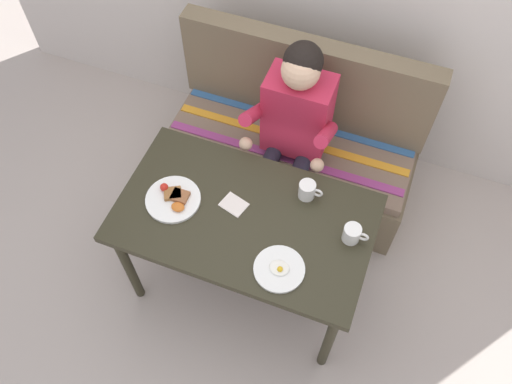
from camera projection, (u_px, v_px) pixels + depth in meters
name	position (u px, v px, depth m)	size (l,w,h in m)	color
ground_plane	(247.00, 280.00, 3.06)	(8.00, 8.00, 0.00)	#B3A49B
table	(245.00, 225.00, 2.52)	(1.20, 0.70, 0.73)	#2D291A
couch	(292.00, 148.00, 3.17)	(1.44, 0.56, 1.00)	brown
person	(293.00, 126.00, 2.73)	(0.45, 0.61, 1.21)	#BC2441
plate_breakfast	(173.00, 198.00, 2.49)	(0.26, 0.26, 0.05)	white
plate_eggs	(279.00, 269.00, 2.29)	(0.23, 0.23, 0.04)	white
coffee_mug	(307.00, 190.00, 2.47)	(0.12, 0.08, 0.09)	white
coffee_mug_second	(352.00, 234.00, 2.34)	(0.12, 0.08, 0.09)	white
napkin	(234.00, 205.00, 2.48)	(0.12, 0.09, 0.01)	silver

